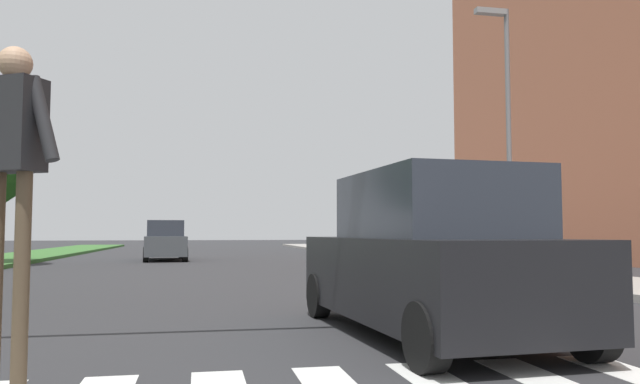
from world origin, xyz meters
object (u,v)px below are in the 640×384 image
(pedestrian_performer, at_px, (12,170))
(sedan_midblock, at_px, (165,242))
(suv_crossing, at_px, (429,259))
(street_lamp_right, at_px, (505,114))

(pedestrian_performer, distance_m, sedan_midblock, 23.77)
(suv_crossing, distance_m, sedan_midblock, 21.45)
(street_lamp_right, xyz_separation_m, sedan_midblock, (-9.99, 12.32, -3.78))
(pedestrian_performer, xyz_separation_m, suv_crossing, (3.96, 2.73, -0.73))
(sedan_midblock, bearing_deg, street_lamp_right, -50.97)
(pedestrian_performer, distance_m, suv_crossing, 4.87)
(street_lamp_right, height_order, suv_crossing, street_lamp_right)
(pedestrian_performer, height_order, sedan_midblock, pedestrian_performer)
(suv_crossing, bearing_deg, sedan_midblock, 101.38)
(street_lamp_right, distance_m, sedan_midblock, 16.31)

